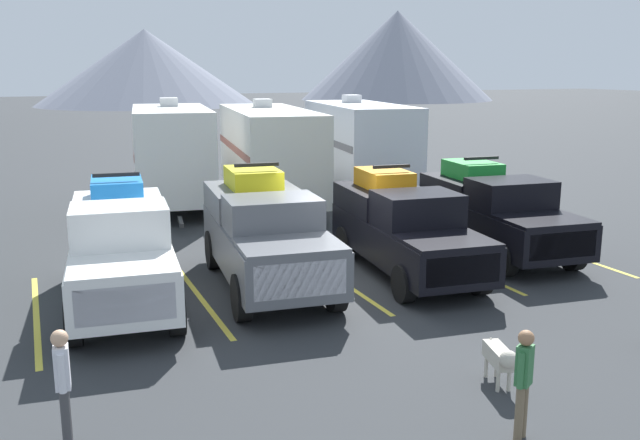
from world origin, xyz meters
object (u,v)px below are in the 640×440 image
camper_trailer_c (359,144)px  person_a (63,380)px  person_c (524,377)px  pickup_truck_a (121,247)px  pickup_truck_b (265,232)px  dog (501,358)px  pickup_truck_d (494,210)px  camper_trailer_a (172,152)px  pickup_truck_c (403,226)px  camper_trailer_b (269,151)px

camper_trailer_c → person_a: camper_trailer_c is taller
person_c → pickup_truck_a: bearing=118.4°
pickup_truck_b → camper_trailer_c: (6.86, 9.26, 0.78)m
camper_trailer_c → dog: camper_trailer_c is taller
person_a → pickup_truck_b: bearing=50.5°
pickup_truck_d → camper_trailer_a: (-6.72, 9.09, 0.87)m
pickup_truck_c → person_a: pickup_truck_c is taller
pickup_truck_c → person_a: bearing=-146.5°
pickup_truck_a → dog: (4.82, -6.29, -0.73)m
pickup_truck_d → camper_trailer_b: 9.06m
camper_trailer_b → pickup_truck_c: bearing=-87.8°
person_c → dog: bearing=62.7°
pickup_truck_a → person_a: 5.68m
pickup_truck_b → pickup_truck_d: size_ratio=1.01×
person_a → camper_trailer_c: bearing=52.3°
pickup_truck_a → pickup_truck_d: size_ratio=1.00×
pickup_truck_a → pickup_truck_c: size_ratio=1.00×
pickup_truck_c → dog: bearing=-105.7°
pickup_truck_d → dog: size_ratio=5.77×
person_a → person_c: (5.55, -2.15, -0.04)m
pickup_truck_b → pickup_truck_c: (3.39, -0.27, -0.10)m
pickup_truck_a → camper_trailer_a: bearing=72.8°
camper_trailer_a → camper_trailer_c: bearing=-1.6°
pickup_truck_b → dog: (1.68, -6.34, -0.74)m
pickup_truck_b → camper_trailer_c: 11.55m
pickup_truck_a → camper_trailer_c: size_ratio=0.69×
person_c → camper_trailer_c: bearing=70.9°
pickup_truck_a → pickup_truck_c: (6.53, -0.22, -0.09)m
camper_trailer_a → person_a: size_ratio=4.60×
pickup_truck_a → dog: bearing=-52.5°
pickup_truck_c → camper_trailer_b: (-0.34, 8.96, 0.84)m
pickup_truck_d → camper_trailer_a: 11.34m
person_a → pickup_truck_a: bearing=75.5°
person_c → person_a: bearing=158.8°
person_a → person_c: bearing=-21.2°
pickup_truck_b → pickup_truck_d: (6.52, 0.37, -0.09)m
pickup_truck_b → person_c: 7.75m
camper_trailer_c → dog: bearing=-108.4°
pickup_truck_a → person_a: bearing=-104.5°
camper_trailer_a → camper_trailer_b: size_ratio=0.80×
pickup_truck_a → person_a: size_ratio=3.58×
pickup_truck_c → dog: pickup_truck_c is taller
pickup_truck_c → person_a: (-7.95, -5.27, -0.21)m
camper_trailer_a → pickup_truck_c: bearing=-69.7°
camper_trailer_c → person_a: size_ratio=5.17×
pickup_truck_d → camper_trailer_c: 8.94m
pickup_truck_b → person_c: pickup_truck_b is taller
person_a → camper_trailer_a: bearing=73.8°
pickup_truck_a → camper_trailer_a: camper_trailer_a is taller
pickup_truck_a → pickup_truck_b: (3.15, 0.04, 0.01)m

